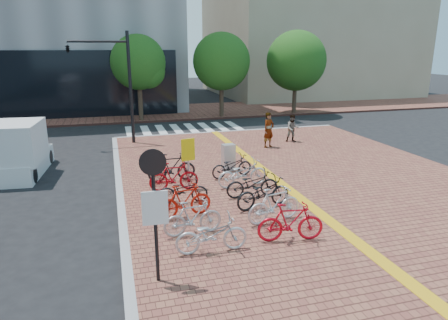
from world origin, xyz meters
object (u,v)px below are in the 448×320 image
object	(u,v)px
bike_2	(184,201)
bike_6	(291,222)
bike_5	(172,167)
pedestrian_a	(269,130)
bike_9	(252,184)
bike_7	(274,205)
bike_10	(242,173)
box_truck	(20,149)
pedestrian_b	(293,128)
bike_8	(263,193)
bike_1	(193,218)
notice_sign	(154,201)
traffic_light_pole	(102,67)
yellow_sign	(188,154)
bike_3	(183,190)
utility_box	(228,157)
bike_0	(211,234)
bike_4	(174,176)
bike_11	(232,166)

from	to	relation	value
bike_2	bike_6	distance (m)	3.38
bike_5	pedestrian_a	size ratio (longest dim) A/B	1.02
bike_6	bike_9	xyz separation A→B (m)	(0.13, 3.37, -0.06)
bike_7	bike_10	size ratio (longest dim) A/B	0.92
box_truck	pedestrian_b	bearing A→B (deg)	7.75
bike_9	pedestrian_a	world-z (taller)	pedestrian_a
bike_8	bike_1	bearing A→B (deg)	105.18
bike_7	notice_sign	size ratio (longest dim) A/B	0.59
bike_10	traffic_light_pole	world-z (taller)	traffic_light_pole
bike_6	yellow_sign	world-z (taller)	yellow_sign
bike_3	bike_8	world-z (taller)	bike_8
bike_7	utility_box	world-z (taller)	utility_box
bike_2	bike_0	bearing A→B (deg)	175.94
bike_2	bike_4	distance (m)	2.44
utility_box	yellow_sign	distance (m)	2.82
bike_6	bike_9	world-z (taller)	bike_6
pedestrian_a	bike_2	bearing A→B (deg)	-150.49
bike_10	bike_3	bearing A→B (deg)	105.79
notice_sign	yellow_sign	bearing A→B (deg)	72.43
bike_11	traffic_light_pole	world-z (taller)	traffic_light_pole
bike_5	bike_10	world-z (taller)	bike_5
bike_3	bike_2	bearing A→B (deg)	178.25
traffic_light_pole	box_truck	size ratio (longest dim) A/B	1.42
yellow_sign	box_truck	world-z (taller)	box_truck
bike_0	bike_11	world-z (taller)	bike_0
traffic_light_pole	bike_2	bearing A→B (deg)	-78.35
bike_6	pedestrian_b	world-z (taller)	pedestrian_b
bike_2	bike_8	size ratio (longest dim) A/B	0.90
bike_4	bike_8	world-z (taller)	bike_4
bike_0	box_truck	xyz separation A→B (m)	(-5.99, 8.97, 0.45)
bike_11	bike_1	bearing A→B (deg)	139.81
yellow_sign	bike_6	bearing A→B (deg)	-69.69
bike_8	bike_6	bearing A→B (deg)	165.14
bike_10	pedestrian_a	world-z (taller)	pedestrian_a
bike_3	bike_7	size ratio (longest dim) A/B	0.91
bike_9	traffic_light_pole	bearing A→B (deg)	28.94
bike_1	bike_11	world-z (taller)	bike_1
pedestrian_b	utility_box	size ratio (longest dim) A/B	1.34
pedestrian_a	yellow_sign	size ratio (longest dim) A/B	0.97
bike_0	yellow_sign	bearing A→B (deg)	-2.73
bike_7	utility_box	bearing A→B (deg)	-13.31
bike_2	bike_7	size ratio (longest dim) A/B	0.97
bike_2	bike_11	bearing A→B (deg)	-47.64
bike_7	yellow_sign	bearing A→B (deg)	15.85
bike_8	pedestrian_a	xyz separation A→B (m)	(3.27, 7.59, 0.40)
pedestrian_b	box_truck	bearing A→B (deg)	-158.76
bike_5	bike_9	xyz separation A→B (m)	(2.42, -2.47, -0.07)
bike_8	bike_10	distance (m)	2.14
bike_2	bike_9	bearing A→B (deg)	-78.53
utility_box	bike_7	bearing A→B (deg)	-92.00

